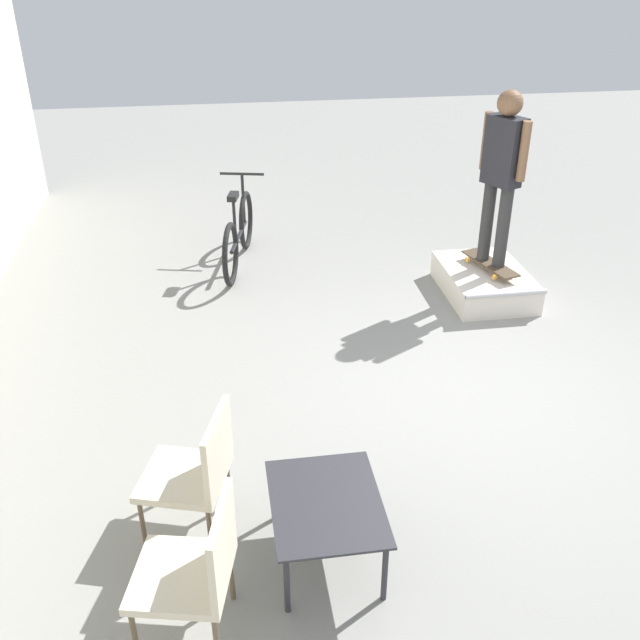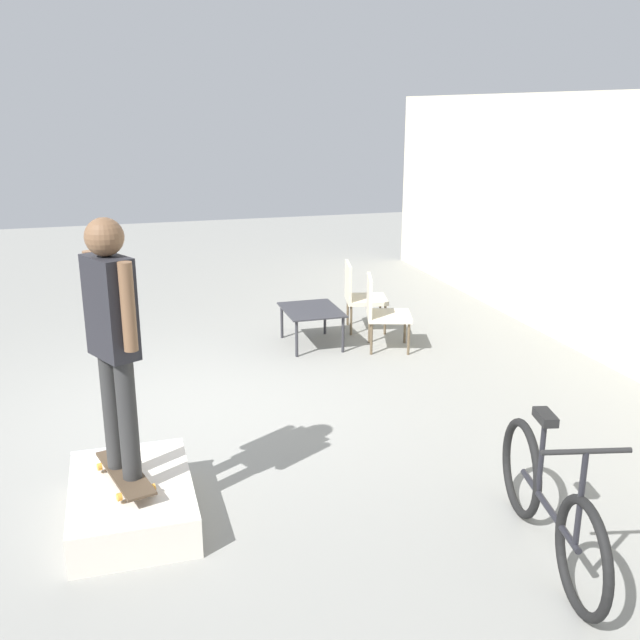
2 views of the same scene
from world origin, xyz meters
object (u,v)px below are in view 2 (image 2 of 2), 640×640
at_px(coffee_table, 311,313).
at_px(bicycle, 549,505).
at_px(skate_ramp_box, 132,502).
at_px(skateboard_on_ramp, 125,473).
at_px(patio_chair_left, 359,293).
at_px(patio_chair_right, 381,309).
at_px(person_skater, 112,327).

distance_m(coffee_table, bicycle, 4.60).
relative_size(skate_ramp_box, skateboard_on_ramp, 1.48).
bearing_deg(patio_chair_left, skateboard_on_ramp, 153.88).
xyz_separation_m(skateboard_on_ramp, patio_chair_left, (-3.80, 3.07, 0.13)).
height_order(patio_chair_left, patio_chair_right, same).
bearing_deg(skate_ramp_box, coffee_table, 146.20).
bearing_deg(patio_chair_right, bicycle, -169.24).
xyz_separation_m(coffee_table, patio_chair_left, (-0.42, 0.77, 0.09)).
bearing_deg(skate_ramp_box, skateboard_on_ramp, -122.10).
relative_size(skateboard_on_ramp, patio_chair_right, 0.90).
xyz_separation_m(coffee_table, patio_chair_right, (0.37, 0.77, 0.09)).
bearing_deg(coffee_table, patio_chair_left, 118.85).
height_order(skateboard_on_ramp, patio_chair_left, patio_chair_left).
relative_size(coffee_table, patio_chair_right, 0.94).
relative_size(patio_chair_left, bicycle, 0.52).
relative_size(skate_ramp_box, coffee_table, 1.41).
distance_m(person_skater, bicycle, 3.06).
bearing_deg(bicycle, person_skater, -102.26).
distance_m(skate_ramp_box, patio_chair_left, 4.90).
bearing_deg(patio_chair_right, skate_ramp_box, 151.96).
bearing_deg(person_skater, skateboard_on_ramp, 153.32).
distance_m(patio_chair_left, bicycle, 5.04).
distance_m(skateboard_on_ramp, person_skater, 1.07).
bearing_deg(skateboard_on_ramp, skate_ramp_box, 42.61).
xyz_separation_m(skate_ramp_box, coffee_table, (-3.40, 2.28, 0.26)).
relative_size(skate_ramp_box, bicycle, 0.69).
bearing_deg(person_skater, bicycle, 38.40).
relative_size(skateboard_on_ramp, patio_chair_left, 0.90).
distance_m(skate_ramp_box, coffee_table, 4.10).
height_order(skate_ramp_box, patio_chair_right, patio_chair_right).
xyz_separation_m(patio_chair_left, bicycle, (5.01, -0.47, -0.12)).
bearing_deg(skateboard_on_ramp, coffee_table, 130.40).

